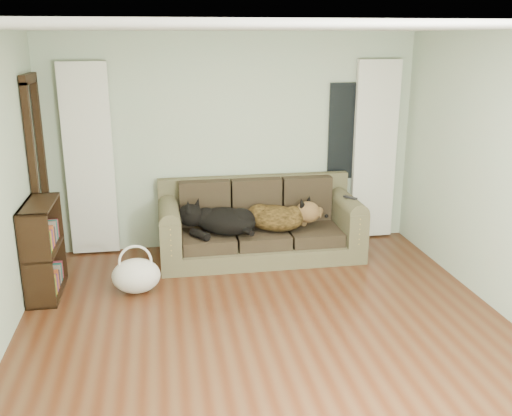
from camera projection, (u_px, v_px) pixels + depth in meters
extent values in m
plane|color=#492210|center=(272.00, 340.00, 4.97)|extent=(5.00, 5.00, 0.00)
plane|color=white|center=(275.00, 28.00, 4.21)|extent=(5.00, 5.00, 0.00)
cube|color=#AEBBA1|center=(233.00, 142.00, 6.95)|extent=(4.50, 0.04, 2.60)
cube|color=white|center=(89.00, 161.00, 6.64)|extent=(0.55, 0.08, 2.25)
cube|color=white|center=(375.00, 151.00, 7.21)|extent=(0.55, 0.08, 2.25)
cube|color=black|center=(348.00, 131.00, 7.13)|extent=(0.50, 0.03, 1.20)
cube|color=black|center=(39.00, 178.00, 6.24)|extent=(0.07, 0.60, 2.10)
cube|color=brown|center=(260.00, 221.00, 6.74)|extent=(2.36, 1.02, 0.97)
ellipsoid|color=black|center=(222.00, 222.00, 6.58)|extent=(0.88, 0.80, 0.31)
ellipsoid|color=black|center=(279.00, 218.00, 6.71)|extent=(0.88, 0.81, 0.32)
cube|color=black|center=(350.00, 197.00, 6.68)|extent=(0.14, 0.18, 0.02)
ellipsoid|color=silver|center=(136.00, 278.00, 5.86)|extent=(0.59, 0.51, 0.36)
cube|color=black|center=(43.00, 248.00, 5.74)|extent=(0.39, 0.81, 0.97)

